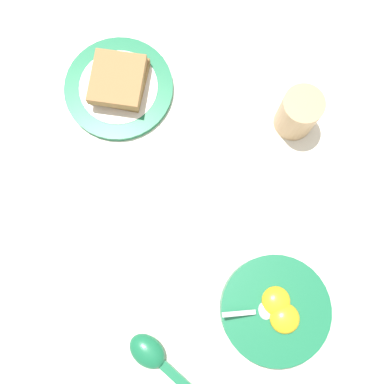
% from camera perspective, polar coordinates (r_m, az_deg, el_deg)
% --- Properties ---
extents(ground_plane, '(3.00, 3.00, 0.00)m').
position_cam_1_polar(ground_plane, '(0.74, 4.50, -0.96)').
color(ground_plane, silver).
extents(egg_bowl, '(0.17, 0.17, 0.07)m').
position_cam_1_polar(egg_bowl, '(0.72, 10.45, -14.48)').
color(egg_bowl, '#196B42').
rests_on(egg_bowl, ground_plane).
extents(toast_plate, '(0.19, 0.19, 0.01)m').
position_cam_1_polar(toast_plate, '(0.80, -9.26, 12.88)').
color(toast_plate, '#196B42').
rests_on(toast_plate, ground_plane).
extents(toast_sandwich, '(0.12, 0.12, 0.04)m').
position_cam_1_polar(toast_sandwich, '(0.78, -9.34, 13.83)').
color(toast_sandwich, brown).
rests_on(toast_sandwich, toast_plate).
extents(soup_spoon, '(0.13, 0.10, 0.03)m').
position_cam_1_polar(soup_spoon, '(0.73, -5.02, -20.03)').
color(soup_spoon, '#196B42').
rests_on(soup_spoon, ground_plane).
extents(drinking_cup, '(0.07, 0.07, 0.09)m').
position_cam_1_polar(drinking_cup, '(0.75, 13.37, 9.76)').
color(drinking_cup, tan).
rests_on(drinking_cup, ground_plane).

